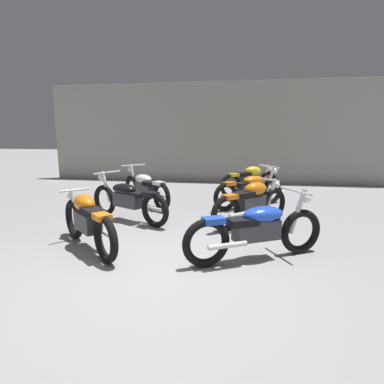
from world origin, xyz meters
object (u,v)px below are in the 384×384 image
(motorcycle_right_row_1, at_px, (252,202))
(motorcycle_right_row_3, at_px, (250,180))
(motorcycle_left_row_0, at_px, (87,220))
(motorcycle_left_row_1, at_px, (127,199))
(motorcycle_left_row_2, at_px, (145,187))
(motorcycle_right_row_0, at_px, (257,229))
(motorcycle_right_row_2, at_px, (251,189))

(motorcycle_right_row_1, relative_size, motorcycle_right_row_3, 0.89)
(motorcycle_left_row_0, height_order, motorcycle_right_row_3, same)
(motorcycle_left_row_1, xyz_separation_m, motorcycle_left_row_2, (-0.09, 1.44, 0.00))
(motorcycle_left_row_0, bearing_deg, motorcycle_left_row_1, 89.29)
(motorcycle_left_row_0, relative_size, motorcycle_left_row_1, 0.78)
(motorcycle_right_row_0, relative_size, motorcycle_right_row_1, 1.33)
(motorcycle_left_row_1, distance_m, motorcycle_right_row_2, 2.99)
(motorcycle_right_row_2, bearing_deg, motorcycle_left_row_2, -175.46)
(motorcycle_left_row_1, bearing_deg, motorcycle_right_row_2, 33.40)
(motorcycle_left_row_1, relative_size, motorcycle_right_row_1, 1.34)
(motorcycle_left_row_1, distance_m, motorcycle_right_row_3, 3.99)
(motorcycle_left_row_1, distance_m, motorcycle_right_row_0, 2.99)
(motorcycle_right_row_2, bearing_deg, motorcycle_right_row_0, -89.47)
(motorcycle_left_row_2, height_order, motorcycle_right_row_0, same)
(motorcycle_left_row_2, height_order, motorcycle_right_row_1, motorcycle_left_row_2)
(motorcycle_left_row_0, relative_size, motorcycle_right_row_3, 0.93)
(motorcycle_left_row_0, distance_m, motorcycle_right_row_1, 3.02)
(motorcycle_left_row_1, xyz_separation_m, motorcycle_right_row_2, (2.50, 1.65, 0.00))
(motorcycle_right_row_0, bearing_deg, motorcycle_right_row_2, 90.53)
(motorcycle_left_row_2, height_order, motorcycle_right_row_3, motorcycle_left_row_2)
(motorcycle_left_row_0, height_order, motorcycle_left_row_1, motorcycle_left_row_1)
(motorcycle_left_row_0, bearing_deg, motorcycle_right_row_0, 0.03)
(motorcycle_right_row_1, distance_m, motorcycle_right_row_2, 1.56)
(motorcycle_left_row_2, xyz_separation_m, motorcycle_right_row_2, (2.59, 0.21, 0.00))
(motorcycle_left_row_1, height_order, motorcycle_right_row_1, motorcycle_left_row_1)
(motorcycle_left_row_0, bearing_deg, motorcycle_right_row_1, 33.89)
(motorcycle_left_row_0, distance_m, motorcycle_right_row_3, 5.33)
(motorcycle_left_row_1, relative_size, motorcycle_right_row_3, 1.19)
(motorcycle_left_row_2, bearing_deg, motorcycle_right_row_2, 4.54)
(motorcycle_left_row_0, bearing_deg, motorcycle_right_row_3, 61.70)
(motorcycle_left_row_1, xyz_separation_m, motorcycle_right_row_0, (2.53, -1.60, 0.00))
(motorcycle_left_row_2, distance_m, motorcycle_right_row_0, 4.01)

